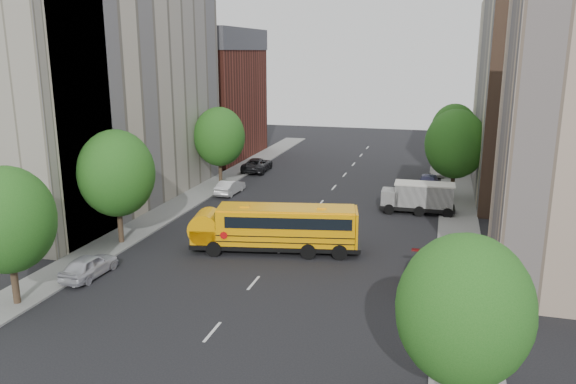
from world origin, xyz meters
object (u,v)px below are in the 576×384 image
at_px(parked_car_3, 427,277).
at_px(parked_car_4, 428,183).
at_px(safari_truck, 418,197).
at_px(street_tree_3, 464,310).
at_px(parked_car_0, 89,266).
at_px(street_tree_1, 116,173).
at_px(street_tree_5, 454,130).
at_px(parked_car_5, 438,169).
at_px(street_tree_0, 7,220).
at_px(school_bus, 274,226).
at_px(street_tree_2, 219,137).
at_px(parked_car_2, 257,165).
at_px(parked_car_1, 230,187).
at_px(street_tree_4, 455,144).

relative_size(parked_car_3, parked_car_4, 1.13).
bearing_deg(safari_truck, street_tree_3, -85.51).
bearing_deg(safari_truck, parked_car_0, -134.63).
relative_size(street_tree_1, street_tree_5, 1.05).
distance_m(street_tree_3, parked_car_5, 42.52).
xyz_separation_m(street_tree_0, street_tree_5, (22.00, 40.00, 0.06)).
bearing_deg(school_bus, street_tree_2, 111.27).
xyz_separation_m(parked_car_0, parked_car_2, (0.00, 30.88, 0.06)).
height_order(street_tree_5, parked_car_1, street_tree_5).
relative_size(street_tree_4, parked_car_0, 1.99).
relative_size(parked_car_0, parked_car_3, 0.77).
bearing_deg(street_tree_2, parked_car_5, 26.64).
height_order(street_tree_2, parked_car_4, street_tree_2).
distance_m(street_tree_3, parked_car_0, 22.52).
distance_m(street_tree_2, parked_car_5, 23.41).
bearing_deg(street_tree_4, street_tree_0, -128.16).
height_order(street_tree_1, parked_car_2, street_tree_1).
bearing_deg(street_tree_2, street_tree_5, 28.61).
relative_size(school_bus, parked_car_0, 2.80).
bearing_deg(parked_car_4, parked_car_0, -122.33).
bearing_deg(parked_car_5, parked_car_2, -168.90).
xyz_separation_m(parked_car_3, parked_car_4, (-0.80, 23.23, 0.03)).
bearing_deg(parked_car_2, parked_car_3, 121.85).
bearing_deg(street_tree_5, parked_car_4, -103.67).
relative_size(street_tree_1, street_tree_2, 1.03).
distance_m(school_bus, parked_car_5, 28.81).
bearing_deg(parked_car_2, street_tree_1, 83.69).
xyz_separation_m(street_tree_5, parked_car_0, (-20.60, -35.71, -4.01)).
bearing_deg(safari_truck, parked_car_5, 83.98).
bearing_deg(parked_car_5, street_tree_5, 51.74).
distance_m(street_tree_0, street_tree_1, 10.00).
height_order(street_tree_1, school_bus, street_tree_1).
bearing_deg(street_tree_5, street_tree_2, -151.39).
bearing_deg(street_tree_3, parked_car_0, 158.07).
distance_m(parked_car_3, parked_car_4, 23.24).
distance_m(school_bus, parked_car_0, 11.64).
xyz_separation_m(street_tree_3, parked_car_4, (-2.20, 34.95, -3.66)).
xyz_separation_m(safari_truck, parked_car_0, (-17.91, -18.89, -0.65)).
bearing_deg(parked_car_1, street_tree_2, -51.78).
bearing_deg(parked_car_0, street_tree_0, 73.74).
bearing_deg(street_tree_2, parked_car_2, 78.95).
bearing_deg(parked_car_1, safari_truck, 177.05).
bearing_deg(street_tree_5, street_tree_3, -90.00).
relative_size(street_tree_3, parked_car_2, 1.32).
relative_size(parked_car_4, parked_car_5, 1.12).
bearing_deg(school_bus, safari_truck, 42.52).
distance_m(street_tree_4, parked_car_4, 5.65).
bearing_deg(street_tree_0, street_tree_4, 51.84).
bearing_deg(parked_car_4, street_tree_5, 78.61).
bearing_deg(street_tree_4, street_tree_5, 90.00).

